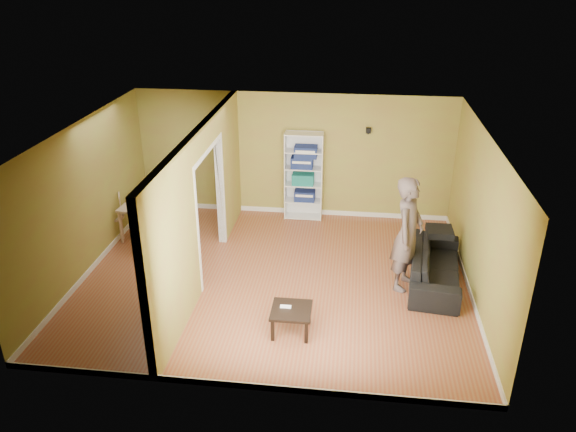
# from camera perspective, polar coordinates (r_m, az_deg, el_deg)

# --- Properties ---
(room_shell) EXTENTS (6.50, 6.50, 6.50)m
(room_shell) POSITION_cam_1_polar(r_m,az_deg,el_deg) (9.11, -1.40, 0.68)
(room_shell) COLOR #915E3E
(room_shell) RESTS_ON ground
(partition) EXTENTS (0.22, 5.50, 2.60)m
(partition) POSITION_cam_1_polar(r_m,az_deg,el_deg) (9.35, -8.70, 1.04)
(partition) COLOR olive
(partition) RESTS_ON ground
(wall_speaker) EXTENTS (0.10, 0.10, 0.10)m
(wall_speaker) POSITION_cam_1_polar(r_m,az_deg,el_deg) (11.35, 8.17, 8.60)
(wall_speaker) COLOR black
(wall_speaker) RESTS_ON room_shell
(sofa) EXTENTS (2.14, 1.11, 0.78)m
(sofa) POSITION_cam_1_polar(r_m,az_deg,el_deg) (9.76, 14.81, -4.45)
(sofa) COLOR #2E2E32
(sofa) RESTS_ON ground
(person) EXTENTS (1.00, 0.90, 2.27)m
(person) POSITION_cam_1_polar(r_m,az_deg,el_deg) (9.17, 12.16, -0.86)
(person) COLOR slate
(person) RESTS_ON ground
(bookshelf) EXTENTS (0.78, 0.34, 1.85)m
(bookshelf) POSITION_cam_1_polar(r_m,az_deg,el_deg) (11.62, 1.63, 4.14)
(bookshelf) COLOR white
(bookshelf) RESTS_ON ground
(paper_box_navy_a) EXTENTS (0.42, 0.28, 0.22)m
(paper_box_navy_a) POSITION_cam_1_polar(r_m,az_deg,el_deg) (11.73, 1.71, 2.12)
(paper_box_navy_a) COLOR navy
(paper_box_navy_a) RESTS_ON bookshelf
(paper_box_teal) EXTENTS (0.44, 0.29, 0.23)m
(paper_box_teal) POSITION_cam_1_polar(r_m,az_deg,el_deg) (11.60, 1.54, 3.80)
(paper_box_teal) COLOR #136866
(paper_box_teal) RESTS_ON bookshelf
(paper_box_navy_b) EXTENTS (0.44, 0.29, 0.23)m
(paper_box_navy_b) POSITION_cam_1_polar(r_m,az_deg,el_deg) (11.47, 1.44, 5.49)
(paper_box_navy_b) COLOR #1A1851
(paper_box_navy_b) RESTS_ON bookshelf
(paper_box_navy_c) EXTENTS (0.46, 0.30, 0.23)m
(paper_box_navy_c) POSITION_cam_1_polar(r_m,az_deg,el_deg) (11.39, 1.82, 6.60)
(paper_box_navy_c) COLOR navy
(paper_box_navy_c) RESTS_ON bookshelf
(coffee_table) EXTENTS (0.58, 0.58, 0.39)m
(coffee_table) POSITION_cam_1_polar(r_m,az_deg,el_deg) (8.27, 0.34, -9.78)
(coffee_table) COLOR black
(coffee_table) RESTS_ON ground
(game_controller) EXTENTS (0.16, 0.04, 0.03)m
(game_controller) POSITION_cam_1_polar(r_m,az_deg,el_deg) (8.26, -0.24, -9.19)
(game_controller) COLOR white
(game_controller) RESTS_ON coffee_table
(dining_table) EXTENTS (1.11, 0.74, 0.69)m
(dining_table) POSITION_cam_1_polar(r_m,az_deg,el_deg) (11.10, -13.74, 0.65)
(dining_table) COLOR tan
(dining_table) RESTS_ON ground
(chair_left) EXTENTS (0.55, 0.55, 0.90)m
(chair_left) POSITION_cam_1_polar(r_m,az_deg,el_deg) (11.42, -17.34, 0.02)
(chair_left) COLOR tan
(chair_left) RESTS_ON ground
(chair_near) EXTENTS (0.45, 0.45, 0.88)m
(chair_near) POSITION_cam_1_polar(r_m,az_deg,el_deg) (10.63, -14.53, -1.59)
(chair_near) COLOR tan
(chair_near) RESTS_ON ground
(chair_far) EXTENTS (0.47, 0.47, 0.96)m
(chair_far) POSITION_cam_1_polar(r_m,az_deg,el_deg) (11.61, -12.57, 1.17)
(chair_far) COLOR tan
(chair_far) RESTS_ON ground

